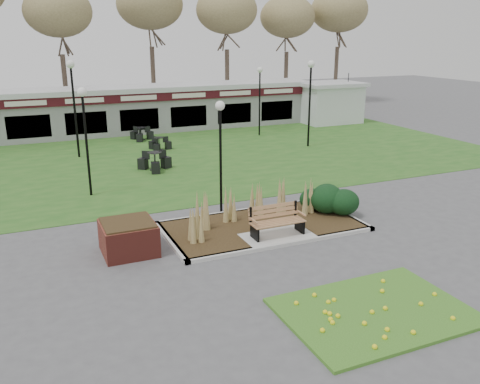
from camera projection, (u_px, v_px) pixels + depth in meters
name	position (u px, v px, depth m)	size (l,w,h in m)	color
ground	(280.00, 241.00, 15.55)	(100.00, 100.00, 0.00)	#515154
lawn	(170.00, 157.00, 26.04)	(34.00, 16.00, 0.02)	#255B1C
flower_bed	(375.00, 310.00, 11.51)	(4.20, 3.00, 0.16)	#37641C
planting_bed	(295.00, 211.00, 17.12)	(6.75, 3.40, 1.27)	black
park_bench	(276.00, 220.00, 15.60)	(1.70, 0.66, 0.93)	#AC714E
brick_planter	(128.00, 237.00, 14.60)	(1.50, 1.50, 0.95)	maroon
food_pavilion	(134.00, 109.00, 32.57)	(24.60, 3.40, 2.90)	gray
service_hut	(329.00, 102.00, 36.04)	(4.40, 3.40, 2.83)	silver
tree_backdrop	(104.00, 2.00, 37.54)	(47.24, 5.24, 10.36)	#47382B
lamp_post_near_left	(220.00, 132.00, 17.25)	(0.33, 0.33, 3.93)	black
lamp_post_mid_left	(84.00, 118.00, 19.04)	(0.35, 0.35, 4.19)	black
lamp_post_mid_right	(260.00, 86.00, 30.85)	(0.35, 0.35, 4.18)	black
lamp_post_far_right	(310.00, 85.00, 27.63)	(0.39, 0.39, 4.72)	black
lamp_post_far_left	(73.00, 87.00, 25.09)	(0.40, 0.40, 4.86)	black
bistro_set_a	(155.00, 164.00, 23.52)	(1.57, 1.52, 0.85)	black
bistro_set_c	(159.00, 146.00, 27.63)	(1.14, 1.30, 0.69)	black
bistro_set_d	(141.00, 136.00, 30.22)	(1.31, 1.42, 0.76)	black
patio_umbrella	(347.00, 101.00, 36.62)	(2.40, 2.42, 2.32)	black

